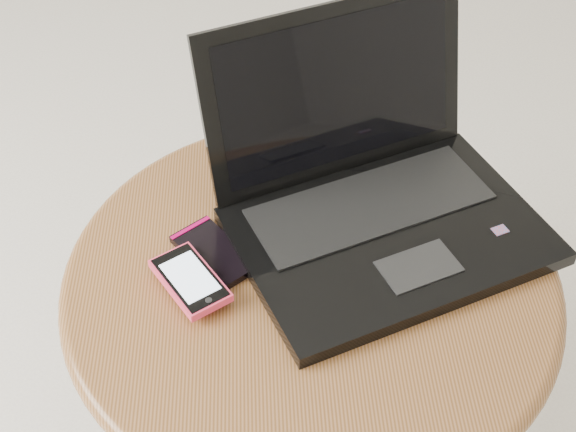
{
  "coord_description": "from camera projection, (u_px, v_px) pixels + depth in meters",
  "views": [
    {
      "loc": [
        -0.04,
        -0.69,
        1.18
      ],
      "look_at": [
        -0.01,
        -0.02,
        0.53
      ],
      "focal_mm": 49.85,
      "sensor_mm": 36.0,
      "label": 1
    }
  ],
  "objects": [
    {
      "name": "phone_pink",
      "position": [
        190.0,
        280.0,
        0.92
      ],
      "size": [
        0.1,
        0.12,
        0.01
      ],
      "color": "#FF395E",
      "rests_on": "phone_black"
    },
    {
      "name": "phone_black",
      "position": [
        214.0,
        253.0,
        0.97
      ],
      "size": [
        0.11,
        0.12,
        0.01
      ],
      "color": "black",
      "rests_on": "table"
    },
    {
      "name": "laptop",
      "position": [
        374.0,
        193.0,
        0.99
      ],
      "size": [
        0.45,
        0.42,
        0.24
      ],
      "color": "black",
      "rests_on": "table"
    },
    {
      "name": "table",
      "position": [
        310.0,
        323.0,
        1.02
      ],
      "size": [
        0.6,
        0.6,
        0.47
      ],
      "color": "brown",
      "rests_on": "ground"
    }
  ]
}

